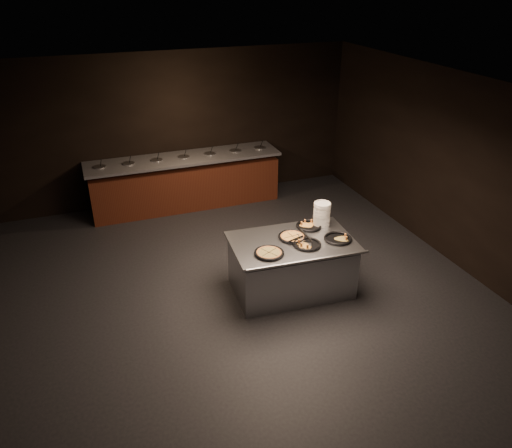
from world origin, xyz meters
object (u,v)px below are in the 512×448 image
object	(u,v)px
plate_stack	(322,214)
pan_veggie_whole	(269,253)
serving_counter	(291,267)
pan_cheese_whole	(292,237)

from	to	relation	value
plate_stack	pan_veggie_whole	distance (m)	1.19
serving_counter	plate_stack	bearing A→B (deg)	31.11
serving_counter	pan_cheese_whole	bearing A→B (deg)	70.25
pan_veggie_whole	pan_cheese_whole	xyz separation A→B (m)	(0.47, 0.30, -0.00)
serving_counter	pan_cheese_whole	world-z (taller)	pan_cheese_whole
serving_counter	plate_stack	world-z (taller)	plate_stack
plate_stack	pan_cheese_whole	distance (m)	0.64
plate_stack	pan_veggie_whole	world-z (taller)	plate_stack
serving_counter	plate_stack	size ratio (longest dim) A/B	5.17
plate_stack	pan_cheese_whole	xyz separation A→B (m)	(-0.57, -0.23, -0.15)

